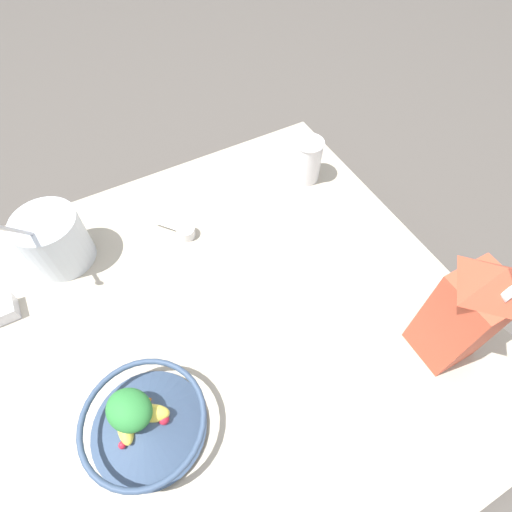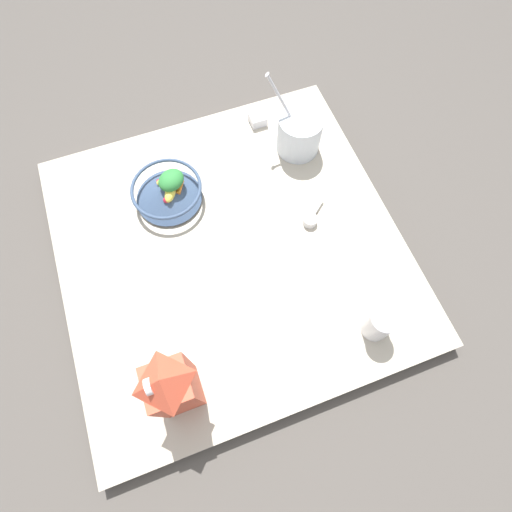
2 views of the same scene
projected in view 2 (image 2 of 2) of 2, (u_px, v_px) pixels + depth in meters
The scene contains 8 objects.
ground_plane at pixel (231, 253), 1.17m from camera, with size 6.00×6.00×0.00m, color #4C4742.
countertop at pixel (231, 250), 1.14m from camera, with size 0.94×0.94×0.05m.
fruit_bowl at pixel (168, 191), 1.14m from camera, with size 0.20×0.20×0.09m.
milk_carton at pixel (172, 387), 0.85m from camera, with size 0.09×0.09×0.26m.
yogurt_tub at pixel (299, 132), 1.19m from camera, with size 0.15×0.16×0.25m.
drinking_cup at pixel (380, 323), 0.98m from camera, with size 0.07×0.07×0.11m.
spice_jar at pixel (258, 119), 1.28m from camera, with size 0.05×0.05×0.03m.
measuring_scoop at pixel (311, 219), 1.14m from camera, with size 0.07×0.09×0.02m.
Camera 2 is at (0.46, -0.09, 1.07)m, focal length 28.00 mm.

